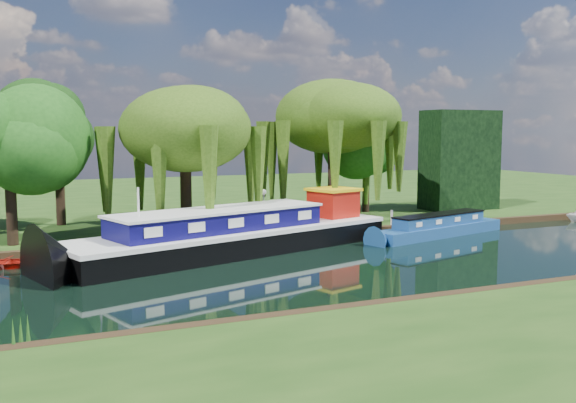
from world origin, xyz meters
name	(u,v)px	position (x,y,z in m)	size (l,w,h in m)	color
ground	(331,266)	(0.00, 0.00, 0.00)	(120.00, 120.00, 0.00)	black
far_bank	(172,198)	(0.00, 34.00, 0.23)	(120.00, 52.00, 0.45)	#1B3C10
dutch_barge	(238,234)	(-3.05, 5.45, 1.03)	(20.19, 9.95, 4.17)	black
narrowboat	(439,227)	(10.81, 5.55, 0.57)	(10.99, 4.58, 1.59)	navy
red_dinghy	(11,267)	(-14.79, 6.19, 0.00)	(2.18, 3.05, 0.63)	#9D140B
willow_left	(185,132)	(-4.62, 10.67, 6.75)	(7.23, 7.23, 8.67)	black
willow_right	(333,126)	(6.63, 12.53, 7.15)	(7.54, 7.54, 9.18)	black
tree_far_left	(8,139)	(-14.63, 10.29, 6.37)	(5.37, 5.37, 8.65)	black
tree_far_mid	(58,134)	(-11.55, 17.44, 6.58)	(5.43, 5.43, 8.89)	black
tree_far_right	(366,143)	(11.09, 15.41, 5.85)	(4.79, 4.79, 7.84)	black
conifer_hedge	(459,160)	(19.00, 14.00, 4.45)	(6.00, 3.00, 8.00)	black
lamppost	(264,198)	(0.50, 10.50, 2.42)	(0.36, 0.36, 2.56)	silver
mooring_posts	(261,226)	(-0.50, 8.40, 0.95)	(19.16, 0.16, 1.00)	silver
reeds_near	(550,274)	(6.87, -7.57, 0.55)	(33.70, 1.50, 1.10)	#1C5115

